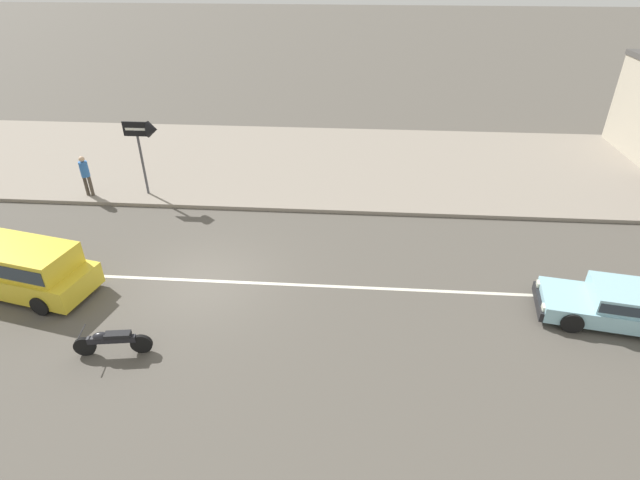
{
  "coord_description": "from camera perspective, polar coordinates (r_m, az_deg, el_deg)",
  "views": [
    {
      "loc": [
        4.61,
        -12.58,
        9.26
      ],
      "look_at": [
        3.57,
        1.45,
        0.8
      ],
      "focal_mm": 28.0,
      "sensor_mm": 36.0,
      "label": 1
    }
  ],
  "objects": [
    {
      "name": "ground_plane",
      "position": [
        16.29,
        -13.04,
        -4.56
      ],
      "size": [
        160.0,
        160.0,
        0.0
      ],
      "primitive_type": "plane",
      "color": "#544F47"
    },
    {
      "name": "lane_centre_stripe",
      "position": [
        16.28,
        -13.05,
        -4.55
      ],
      "size": [
        50.4,
        0.14,
        0.01
      ],
      "primitive_type": "cube",
      "color": "silver",
      "rests_on": "ground"
    },
    {
      "name": "kerb_strip",
      "position": [
        24.67,
        -6.91,
        8.93
      ],
      "size": [
        68.0,
        10.0,
        0.15
      ],
      "primitive_type": "cube",
      "color": "gray",
      "rests_on": "ground"
    },
    {
      "name": "hatchback_pale_blue_3",
      "position": [
        16.3,
        31.11,
        -6.25
      ],
      "size": [
        4.16,
        2.23,
        1.1
      ],
      "color": "#93C6D6",
      "rests_on": "ground"
    },
    {
      "name": "minivan_yellow_4",
      "position": [
        17.5,
        -30.96,
        -2.64
      ],
      "size": [
        4.89,
        2.67,
        1.56
      ],
      "color": "yellow",
      "rests_on": "ground"
    },
    {
      "name": "motorcycle_0",
      "position": [
        14.14,
        -22.74,
        -10.59
      ],
      "size": [
        1.99,
        0.57,
        0.8
      ],
      "color": "black",
      "rests_on": "ground"
    },
    {
      "name": "arrow_signboard",
      "position": [
        21.11,
        -19.01,
        11.41
      ],
      "size": [
        1.38,
        0.64,
        3.11
      ],
      "color": "#4C4C51",
      "rests_on": "kerb_strip"
    },
    {
      "name": "pedestrian_near_clock",
      "position": [
        22.61,
        -25.26,
        6.96
      ],
      "size": [
        0.34,
        0.34,
        1.71
      ],
      "color": "#4C4238",
      "rests_on": "kerb_strip"
    }
  ]
}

